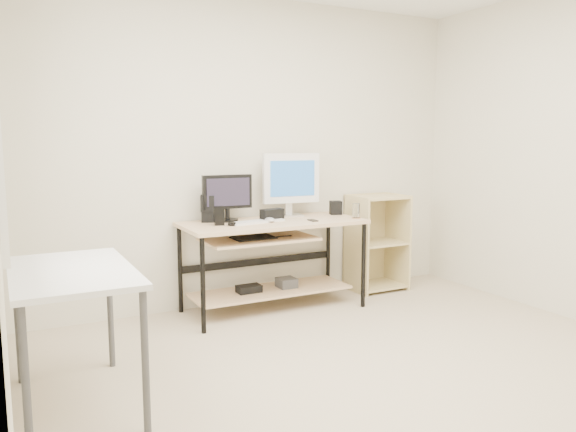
% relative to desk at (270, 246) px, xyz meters
% --- Properties ---
extents(room, '(4.01, 4.01, 2.62)m').
position_rel_desk_xyz_m(room, '(-0.11, -1.62, 0.78)').
color(room, '#C5B497').
rests_on(room, ground).
extents(desk, '(1.50, 0.65, 0.75)m').
position_rel_desk_xyz_m(desk, '(0.00, 0.00, 0.00)').
color(desk, '#DAB88A').
rests_on(desk, ground).
extents(side_table, '(0.60, 1.00, 0.75)m').
position_rel_desk_xyz_m(side_table, '(-1.65, -1.06, 0.13)').
color(side_table, silver).
rests_on(side_table, ground).
extents(shelf_unit, '(0.50, 0.40, 0.90)m').
position_rel_desk_xyz_m(shelf_unit, '(1.18, 0.16, -0.09)').
color(shelf_unit, '#DAC788').
rests_on(shelf_unit, ground).
extents(black_monitor, '(0.42, 0.17, 0.38)m').
position_rel_desk_xyz_m(black_monitor, '(-0.31, 0.16, 0.43)').
color(black_monitor, black).
rests_on(black_monitor, desk).
extents(white_imac, '(0.51, 0.16, 0.55)m').
position_rel_desk_xyz_m(white_imac, '(0.30, 0.19, 0.53)').
color(white_imac, silver).
rests_on(white_imac, desk).
extents(keyboard, '(0.49, 0.21, 0.02)m').
position_rel_desk_xyz_m(keyboard, '(-0.13, -0.03, 0.22)').
color(keyboard, silver).
rests_on(keyboard, desk).
extents(mouse, '(0.08, 0.12, 0.04)m').
position_rel_desk_xyz_m(mouse, '(-0.02, -0.05, 0.23)').
color(mouse, '#BCBCC2').
rests_on(mouse, desk).
extents(center_speaker, '(0.20, 0.12, 0.10)m').
position_rel_desk_xyz_m(center_speaker, '(0.03, 0.03, 0.26)').
color(center_speaker, black).
rests_on(center_speaker, desk).
extents(speaker_left, '(0.14, 0.14, 0.22)m').
position_rel_desk_xyz_m(speaker_left, '(-0.47, 0.19, 0.33)').
color(speaker_left, black).
rests_on(speaker_left, desk).
extents(speaker_right, '(0.13, 0.13, 0.12)m').
position_rel_desk_xyz_m(speaker_right, '(0.70, 0.11, 0.27)').
color(speaker_right, black).
rests_on(speaker_right, desk).
extents(audio_controller, '(0.08, 0.06, 0.15)m').
position_rel_desk_xyz_m(audio_controller, '(-0.45, -0.01, 0.29)').
color(audio_controller, black).
rests_on(audio_controller, desk).
extents(volume_puck, '(0.07, 0.07, 0.03)m').
position_rel_desk_xyz_m(volume_puck, '(-0.37, -0.08, 0.22)').
color(volume_puck, black).
rests_on(volume_puck, desk).
extents(smartphone, '(0.06, 0.11, 0.01)m').
position_rel_desk_xyz_m(smartphone, '(0.32, -0.14, 0.22)').
color(smartphone, black).
rests_on(smartphone, desk).
extents(coaster, '(0.09, 0.09, 0.01)m').
position_rel_desk_xyz_m(coaster, '(0.73, -0.18, 0.21)').
color(coaster, '#AB734D').
rests_on(coaster, desk).
extents(drinking_glass, '(0.07, 0.07, 0.12)m').
position_rel_desk_xyz_m(drinking_glass, '(0.73, -0.18, 0.28)').
color(drinking_glass, white).
rests_on(drinking_glass, coaster).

